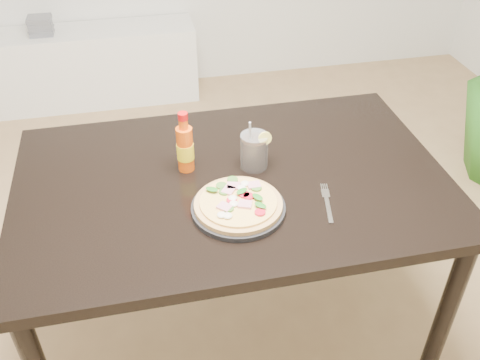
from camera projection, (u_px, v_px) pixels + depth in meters
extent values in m
plane|color=#9E7A51|center=(292.00, 314.00, 2.23)|extent=(4.50, 4.50, 0.00)
cube|color=black|center=(232.00, 183.00, 1.75)|extent=(1.40, 0.90, 0.04)
cylinder|color=black|center=(445.00, 317.00, 1.78)|extent=(0.06, 0.06, 0.71)
cylinder|color=black|center=(60.00, 219.00, 2.17)|extent=(0.06, 0.06, 0.71)
cylinder|color=black|center=(356.00, 179.00, 2.39)|extent=(0.06, 0.06, 0.71)
cylinder|color=black|center=(238.00, 208.00, 1.60)|extent=(0.28, 0.28, 0.02)
cylinder|color=tan|center=(238.00, 204.00, 1.59)|extent=(0.26, 0.26, 0.01)
cylinder|color=#EEB767|center=(238.00, 202.00, 1.59)|extent=(0.23, 0.23, 0.01)
cube|color=#CE8093|center=(254.00, 185.00, 1.64)|extent=(0.04, 0.03, 0.01)
cube|color=#CE8093|center=(234.00, 186.00, 1.64)|extent=(0.05, 0.04, 0.01)
cube|color=#CE8093|center=(225.00, 207.00, 1.56)|extent=(0.05, 0.05, 0.01)
cube|color=#CE8093|center=(229.00, 190.00, 1.62)|extent=(0.05, 0.05, 0.01)
cube|color=#CE8093|center=(245.00, 204.00, 1.57)|extent=(0.05, 0.05, 0.01)
cylinder|color=red|center=(249.00, 196.00, 1.60)|extent=(0.03, 0.03, 0.01)
cylinder|color=red|center=(232.00, 200.00, 1.58)|extent=(0.03, 0.03, 0.01)
cylinder|color=red|center=(260.00, 212.00, 1.54)|extent=(0.03, 0.03, 0.01)
cylinder|color=red|center=(244.00, 195.00, 1.60)|extent=(0.03, 0.03, 0.01)
cylinder|color=#3E7025|center=(233.00, 180.00, 1.66)|extent=(0.03, 0.03, 0.01)
cylinder|color=#3E7025|center=(224.00, 192.00, 1.61)|extent=(0.03, 0.03, 0.01)
cylinder|color=#3E7025|center=(221.00, 186.00, 1.64)|extent=(0.03, 0.03, 0.01)
cylinder|color=#3E7025|center=(228.00, 208.00, 1.55)|extent=(0.03, 0.03, 0.01)
cylinder|color=#3E7025|center=(256.00, 188.00, 1.63)|extent=(0.03, 0.03, 0.01)
ellipsoid|color=silver|center=(241.00, 188.00, 1.63)|extent=(0.03, 0.03, 0.01)
ellipsoid|color=silver|center=(233.00, 198.00, 1.59)|extent=(0.03, 0.03, 0.01)
ellipsoid|color=silver|center=(245.00, 184.00, 1.65)|extent=(0.03, 0.03, 0.01)
ellipsoid|color=silver|center=(222.00, 215.00, 1.53)|extent=(0.03, 0.03, 0.01)
ellipsoid|color=silver|center=(234.00, 204.00, 1.57)|extent=(0.03, 0.03, 0.01)
ellipsoid|color=silver|center=(228.00, 216.00, 1.52)|extent=(0.03, 0.03, 0.01)
ellipsoid|color=#1F6D1A|center=(242.00, 191.00, 1.61)|extent=(0.05, 0.04, 0.00)
ellipsoid|color=#1F6D1A|center=(260.00, 205.00, 1.55)|extent=(0.04, 0.04, 0.00)
ellipsoid|color=#1F6D1A|center=(212.00, 189.00, 1.61)|extent=(0.05, 0.04, 0.00)
ellipsoid|color=#1F6D1A|center=(258.00, 197.00, 1.58)|extent=(0.04, 0.05, 0.00)
cylinder|color=#E4520D|center=(185.00, 149.00, 1.73)|extent=(0.06, 0.06, 0.16)
cylinder|color=yellow|center=(185.00, 151.00, 1.74)|extent=(0.06, 0.06, 0.06)
cylinder|color=#E4520D|center=(183.00, 124.00, 1.67)|extent=(0.03, 0.03, 0.03)
cylinder|color=red|center=(183.00, 116.00, 1.66)|extent=(0.03, 0.03, 0.02)
cylinder|color=black|center=(254.00, 153.00, 1.76)|extent=(0.08, 0.08, 0.11)
cylinder|color=silver|center=(254.00, 151.00, 1.76)|extent=(0.09, 0.09, 0.12)
cylinder|color=#F2E059|center=(265.00, 138.00, 1.71)|extent=(0.04, 0.01, 0.04)
cylinder|color=#B2B2B7|center=(251.00, 141.00, 1.74)|extent=(0.03, 0.06, 0.17)
cube|color=silver|center=(329.00, 210.00, 1.60)|extent=(0.04, 0.12, 0.00)
cube|color=silver|center=(325.00, 193.00, 1.67)|extent=(0.03, 0.04, 0.00)
cube|color=silver|center=(321.00, 187.00, 1.69)|extent=(0.01, 0.03, 0.00)
cube|color=silver|center=(323.00, 187.00, 1.69)|extent=(0.01, 0.03, 0.00)
cube|color=silver|center=(325.00, 187.00, 1.69)|extent=(0.01, 0.03, 0.00)
cube|color=silver|center=(327.00, 187.00, 1.69)|extent=(0.01, 0.03, 0.00)
cube|color=white|center=(90.00, 66.00, 3.56)|extent=(1.40, 0.34, 0.50)
cube|color=slate|center=(42.00, 34.00, 3.35)|extent=(0.14, 0.12, 0.01)
cube|color=slate|center=(42.00, 32.00, 3.34)|extent=(0.14, 0.12, 0.01)
cube|color=slate|center=(42.00, 31.00, 3.34)|extent=(0.14, 0.12, 0.01)
cube|color=slate|center=(41.00, 29.00, 3.33)|extent=(0.14, 0.12, 0.01)
cube|color=slate|center=(41.00, 27.00, 3.33)|extent=(0.14, 0.12, 0.01)
cube|color=slate|center=(40.00, 26.00, 3.32)|extent=(0.14, 0.12, 0.01)
cube|color=slate|center=(40.00, 24.00, 3.31)|extent=(0.14, 0.12, 0.01)
cube|color=slate|center=(40.00, 22.00, 3.31)|extent=(0.14, 0.12, 0.01)
cube|color=slate|center=(39.00, 21.00, 3.30)|extent=(0.14, 0.12, 0.01)
cube|color=slate|center=(39.00, 19.00, 3.29)|extent=(0.14, 0.12, 0.01)
cube|color=slate|center=(39.00, 17.00, 3.29)|extent=(0.14, 0.12, 0.01)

